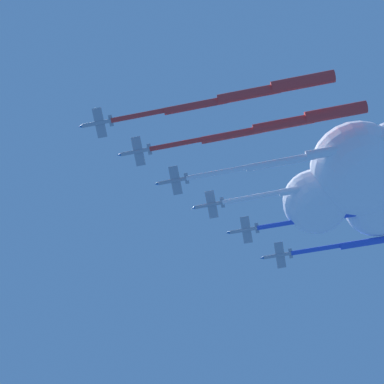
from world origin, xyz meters
TOP-DOWN VIEW (x-y plane):
  - jet_lead at (-28.52, 17.45)m, footprint 69.46×27.08m
  - jet_port_inner at (-32.97, 5.15)m, footprint 68.56×26.79m
  - jet_starboard_inner at (-44.17, -9.38)m, footprint 78.02×29.92m
  - jet_port_mid at (-48.44, -21.47)m, footprint 76.80×29.27m
  - cloud_puff at (-45.37, -22.05)m, footprint 47.61×37.43m

SIDE VIEW (x-z plane):
  - jet_starboard_inner at x=-44.17m, z-range 163.00..167.06m
  - jet_lead at x=-28.52m, z-range 164.17..168.19m
  - jet_port_inner at x=-32.97m, z-range 164.30..168.34m
  - jet_port_mid at x=-48.44m, z-range 165.31..169.22m
  - cloud_puff at x=-45.37m, z-range 157.55..186.08m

